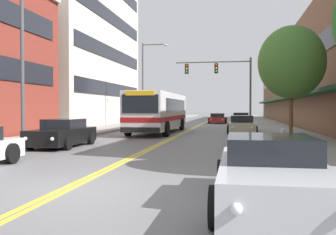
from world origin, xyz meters
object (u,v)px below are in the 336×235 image
at_px(street_tree_right_mid, 291,62).
at_px(fire_hydrant, 283,137).
at_px(car_champagne_parked_left_mid, 159,119).
at_px(street_lamp_left_near, 30,38).
at_px(city_bus, 159,111).
at_px(car_silver_parked_right_foreground, 271,173).
at_px(street_lamp_left_far, 146,77).
at_px(car_black_parked_left_far, 63,134).
at_px(car_beige_parked_right_far, 242,125).
at_px(car_red_moving_lead, 218,118).
at_px(car_slate_blue_parked_right_mid, 241,119).
at_px(traffic_signal_mast, 224,78).

distance_m(street_tree_right_mid, fire_hydrant, 5.42).
distance_m(car_champagne_parked_left_mid, street_lamp_left_near, 25.93).
height_order(city_bus, car_champagne_parked_left_mid, city_bus).
distance_m(car_champagne_parked_left_mid, car_silver_parked_right_foreground, 34.41).
bearing_deg(street_tree_right_mid, street_lamp_left_far, 128.08).
bearing_deg(car_black_parked_left_far, city_bus, 77.54).
relative_size(street_lamp_left_far, fire_hydrant, 10.49).
bearing_deg(city_bus, car_beige_parked_right_far, 6.13).
relative_size(street_lamp_left_far, street_tree_right_mid, 1.34).
height_order(car_champagne_parked_left_mid, street_lamp_left_near, street_lamp_left_near).
relative_size(car_champagne_parked_left_mid, street_lamp_left_near, 0.55).
distance_m(car_red_moving_lead, fire_hydrant, 29.28).
relative_size(car_black_parked_left_far, car_red_moving_lead, 0.96).
relative_size(car_slate_blue_parked_right_mid, street_lamp_left_near, 0.58).
distance_m(car_silver_parked_right_foreground, fire_hydrant, 10.61).
bearing_deg(fire_hydrant, car_beige_parked_right_far, 98.68).
distance_m(city_bus, street_lamp_left_near, 13.67).
distance_m(car_red_moving_lead, street_lamp_left_near, 32.76).
xyz_separation_m(car_champagne_parked_left_mid, traffic_signal_mast, (7.20, -5.15, 4.02)).
bearing_deg(car_black_parked_left_far, car_champagne_parked_left_mid, 90.20).
height_order(traffic_signal_mast, street_lamp_left_far, street_lamp_left_far).
bearing_deg(car_slate_blue_parked_right_mid, traffic_signal_mast, -104.98).
relative_size(car_slate_blue_parked_right_mid, traffic_signal_mast, 0.66).
relative_size(city_bus, car_red_moving_lead, 2.46).
height_order(car_beige_parked_right_far, fire_hydrant, car_beige_parked_right_far).
xyz_separation_m(street_lamp_left_far, fire_hydrant, (10.88, -18.75, -4.44)).
relative_size(car_red_moving_lead, street_tree_right_mid, 0.76).
height_order(car_champagne_parked_left_mid, car_black_parked_left_far, car_champagne_parked_left_mid).
height_order(car_red_moving_lead, traffic_signal_mast, traffic_signal_mast).
xyz_separation_m(car_champagne_parked_left_mid, car_black_parked_left_far, (0.08, -23.78, -0.05)).
distance_m(car_silver_parked_right_foreground, car_slate_blue_parked_right_mid, 34.26).
height_order(car_red_moving_lead, street_tree_right_mid, street_tree_right_mid).
relative_size(car_beige_parked_right_far, street_tree_right_mid, 0.74).
xyz_separation_m(car_champagne_parked_left_mid, street_lamp_left_near, (-0.52, -25.58, 4.19)).
relative_size(car_champagne_parked_left_mid, car_red_moving_lead, 0.94).
bearing_deg(car_red_moving_lead, car_beige_parked_right_far, -81.87).
bearing_deg(traffic_signal_mast, car_silver_parked_right_foreground, -86.63).
bearing_deg(car_slate_blue_parked_right_mid, car_beige_parked_right_far, -90.60).
height_order(city_bus, street_tree_right_mid, street_tree_right_mid).
xyz_separation_m(car_red_moving_lead, fire_hydrant, (4.25, -28.97, -0.05)).
relative_size(car_silver_parked_right_foreground, street_lamp_left_far, 0.58).
height_order(car_slate_blue_parked_right_mid, street_tree_right_mid, street_tree_right_mid).
xyz_separation_m(car_slate_blue_parked_right_mid, street_lamp_left_near, (-9.37, -26.59, 4.21)).
bearing_deg(street_tree_right_mid, car_red_moving_lead, 101.49).
xyz_separation_m(car_black_parked_left_far, fire_hydrant, (10.27, 1.02, -0.09)).
bearing_deg(car_champagne_parked_left_mid, car_beige_parked_right_far, -53.99).
relative_size(car_slate_blue_parked_right_mid, car_red_moving_lead, 0.99).
bearing_deg(street_lamp_left_near, car_black_parked_left_far, 71.42).
bearing_deg(car_silver_parked_right_foreground, street_lamp_left_far, 107.78).
xyz_separation_m(city_bus, fire_hydrant, (7.81, -10.11, -1.14)).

